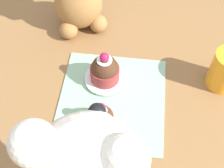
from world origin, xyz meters
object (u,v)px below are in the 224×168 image
at_px(saucer_plate, 105,78).
at_px(teaspoon, 224,57).
at_px(cupcake_near_tan_bear, 105,70).
at_px(cupcake_near_cream_bear, 101,117).

xyz_separation_m(saucer_plate, teaspoon, (-0.25, -0.09, -0.01)).
relative_size(saucer_plate, cupcake_near_tan_bear, 1.15).
distance_m(saucer_plate, cupcake_near_tan_bear, 0.03).
bearing_deg(saucer_plate, cupcake_near_cream_bear, 93.98).
bearing_deg(cupcake_near_tan_bear, teaspoon, -159.61).
xyz_separation_m(cupcake_near_cream_bear, saucer_plate, (0.01, -0.10, -0.02)).
bearing_deg(teaspoon, cupcake_near_cream_bear, 148.67).
xyz_separation_m(saucer_plate, cupcake_near_tan_bear, (-0.00, 0.00, 0.03)).
bearing_deg(cupcake_near_tan_bear, saucer_plate, 0.00).
bearing_deg(teaspoon, saucer_plate, 130.40).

